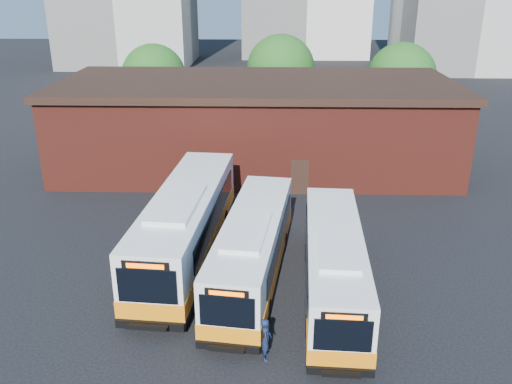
{
  "coord_description": "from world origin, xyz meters",
  "views": [
    {
      "loc": [
        1.05,
        -19.26,
        13.31
      ],
      "look_at": [
        0.39,
        5.06,
        3.66
      ],
      "focal_mm": 38.0,
      "sensor_mm": 36.0,
      "label": 1
    }
  ],
  "objects_px": {
    "bus_mideast": "(253,251)",
    "transit_worker": "(266,339)",
    "bus_midwest": "(186,227)",
    "bus_east": "(334,267)"
  },
  "relations": [
    {
      "from": "bus_midwest",
      "to": "bus_east",
      "type": "relative_size",
      "value": 1.18
    },
    {
      "from": "bus_midwest",
      "to": "bus_east",
      "type": "distance_m",
      "value": 7.81
    },
    {
      "from": "bus_mideast",
      "to": "transit_worker",
      "type": "distance_m",
      "value": 5.86
    },
    {
      "from": "bus_mideast",
      "to": "transit_worker",
      "type": "relative_size",
      "value": 7.04
    },
    {
      "from": "bus_east",
      "to": "transit_worker",
      "type": "height_order",
      "value": "bus_east"
    },
    {
      "from": "bus_east",
      "to": "transit_worker",
      "type": "distance_m",
      "value": 5.36
    },
    {
      "from": "bus_east",
      "to": "transit_worker",
      "type": "bearing_deg",
      "value": -120.44
    },
    {
      "from": "bus_mideast",
      "to": "bus_east",
      "type": "relative_size",
      "value": 1.03
    },
    {
      "from": "bus_midwest",
      "to": "bus_east",
      "type": "height_order",
      "value": "bus_midwest"
    },
    {
      "from": "bus_mideast",
      "to": "transit_worker",
      "type": "bearing_deg",
      "value": -75.8
    }
  ]
}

